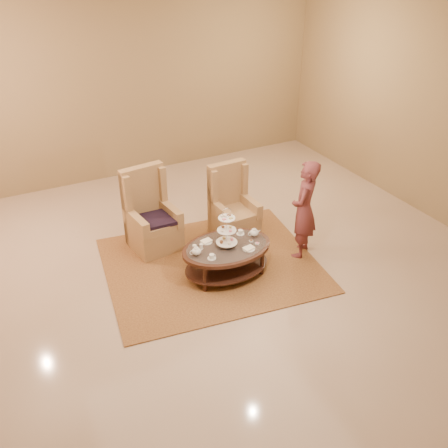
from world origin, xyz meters
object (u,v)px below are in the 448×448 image
tea_table (227,251)px  armchair_right (232,212)px  person (304,210)px  armchair_left (151,221)px

tea_table → armchair_right: (0.60, 0.96, 0.00)m
tea_table → person: size_ratio=0.86×
armchair_left → tea_table: bearing=-68.3°
armchair_right → person: bearing=-58.9°
tea_table → armchair_left: size_ratio=1.03×
tea_table → person: 1.30m
tea_table → person: (1.25, -0.04, 0.37)m
tea_table → armchair_left: 1.40m
person → armchair_right: bearing=-98.3°
person → armchair_left: bearing=-74.6°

